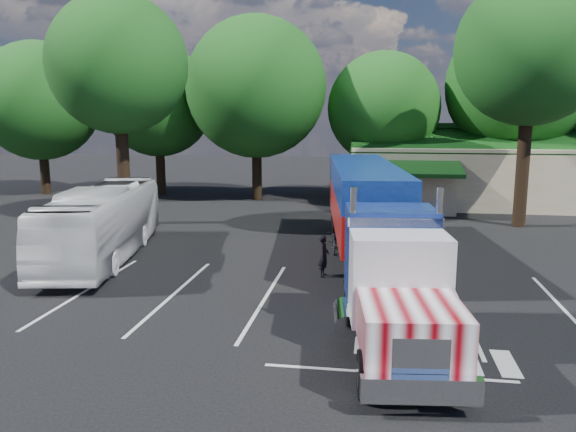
# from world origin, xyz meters

# --- Properties ---
(ground) EXTENTS (120.00, 120.00, 0.00)m
(ground) POSITION_xyz_m (0.00, 0.00, 0.00)
(ground) COLOR black
(ground) RESTS_ON ground
(event_hall) EXTENTS (24.20, 14.12, 5.55)m
(event_hall) POSITION_xyz_m (13.74, 17.81, 2.21)
(event_hall) COLOR beige
(event_hall) RESTS_ON ground
(tree_row_a) EXTENTS (9.00, 9.00, 11.68)m
(tree_row_a) POSITION_xyz_m (-22.00, 16.50, 7.16)
(tree_row_a) COLOR black
(tree_row_a) RESTS_ON ground
(tree_row_b) EXTENTS (8.40, 8.40, 11.35)m
(tree_row_b) POSITION_xyz_m (-13.00, 17.80, 7.13)
(tree_row_b) COLOR black
(tree_row_b) RESTS_ON ground
(tree_row_c) EXTENTS (10.00, 10.00, 13.05)m
(tree_row_c) POSITION_xyz_m (-5.00, 16.20, 8.04)
(tree_row_c) COLOR black
(tree_row_c) RESTS_ON ground
(tree_row_d) EXTENTS (8.00, 8.00, 10.60)m
(tree_row_d) POSITION_xyz_m (4.00, 17.50, 6.58)
(tree_row_d) COLOR black
(tree_row_d) RESTS_ON ground
(tree_row_e) EXTENTS (9.60, 9.60, 12.90)m
(tree_row_e) POSITION_xyz_m (13.00, 18.00, 8.09)
(tree_row_e) COLOR black
(tree_row_e) RESTS_ON ground
(tree_near_left) EXTENTS (7.60, 7.60, 12.65)m
(tree_near_left) POSITION_xyz_m (-10.50, 6.00, 8.81)
(tree_near_left) COLOR black
(tree_near_left) RESTS_ON ground
(tree_near_right) EXTENTS (8.00, 8.00, 13.50)m
(tree_near_right) POSITION_xyz_m (11.50, 8.50, 9.46)
(tree_near_right) COLOR black
(tree_near_right) RESTS_ON ground
(semi_truck) EXTENTS (4.79, 20.27, 4.21)m
(semi_truck) POSITION_xyz_m (3.37, -2.12, 2.38)
(semi_truck) COLOR black
(semi_truck) RESTS_ON ground
(woman) EXTENTS (0.46, 0.63, 1.62)m
(woman) POSITION_xyz_m (1.70, -3.02, 0.81)
(woman) COLOR black
(woman) RESTS_ON ground
(bicycle) EXTENTS (0.88, 2.00, 1.02)m
(bicycle) POSITION_xyz_m (1.80, 1.00, 0.51)
(bicycle) COLOR black
(bicycle) RESTS_ON ground
(tour_bus) EXTENTS (4.60, 11.36, 3.08)m
(tour_bus) POSITION_xyz_m (-7.95, -1.61, 1.54)
(tour_bus) COLOR silver
(tour_bus) RESTS_ON ground
(silver_sedan) EXTENTS (4.18, 2.85, 1.30)m
(silver_sedan) POSITION_xyz_m (6.58, 14.00, 0.65)
(silver_sedan) COLOR #A5A6AC
(silver_sedan) RESTS_ON ground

